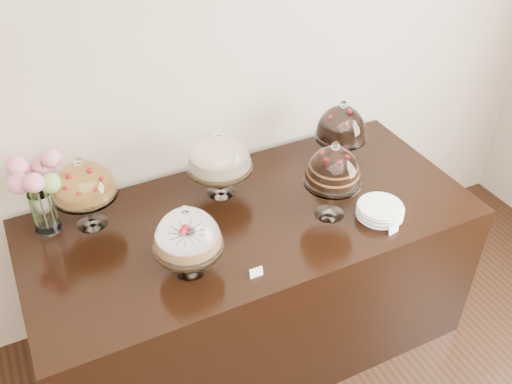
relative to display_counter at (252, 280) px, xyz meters
name	(u,v)px	position (x,y,z in m)	size (l,w,h in m)	color
wall_back	(157,68)	(-0.23, 0.55, 1.05)	(5.00, 0.04, 3.00)	#C2B29C
display_counter	(252,280)	(0.00, 0.00, 0.00)	(2.20, 1.00, 0.90)	black
cake_stand_sugar_sponge	(187,233)	(-0.40, -0.21, 0.66)	(0.30, 0.30, 0.35)	white
cake_stand_choco_layer	(333,169)	(0.35, -0.15, 0.72)	(0.28, 0.28, 0.41)	white
cake_stand_cheesecake	(219,155)	(-0.06, 0.24, 0.68)	(0.33, 0.33, 0.37)	white
cake_stand_dark_choco	(341,125)	(0.64, 0.22, 0.68)	(0.28, 0.28, 0.37)	white
cake_stand_fruit_tart	(83,183)	(-0.71, 0.29, 0.69)	(0.30, 0.30, 0.38)	white
flower_vase	(37,185)	(-0.91, 0.34, 0.70)	(0.25, 0.26, 0.42)	white
plate_stack	(380,211)	(0.56, -0.27, 0.48)	(0.22, 0.22, 0.06)	white
price_card_left	(256,272)	(-0.16, -0.38, 0.47)	(0.06, 0.01, 0.04)	white
price_card_right	(394,229)	(0.55, -0.41, 0.47)	(0.06, 0.01, 0.04)	white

